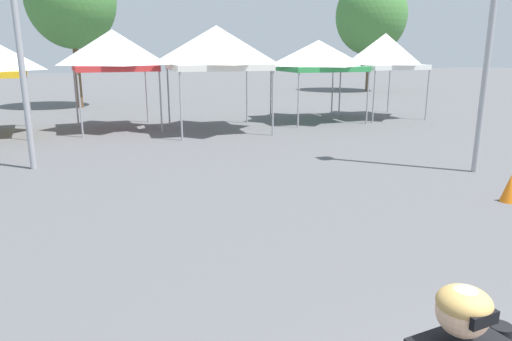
{
  "coord_description": "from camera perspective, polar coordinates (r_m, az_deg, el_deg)",
  "views": [
    {
      "loc": [
        -2.47,
        -0.69,
        2.75
      ],
      "look_at": [
        -0.5,
        4.71,
        1.3
      ],
      "focal_mm": 32.92,
      "sensor_mm": 36.0,
      "label": 1
    }
  ],
  "objects": [
    {
      "name": "traffic_cone_lot_center",
      "position": [
        10.05,
        28.47,
        -1.9
      ],
      "size": [
        0.32,
        0.32,
        0.53
      ],
      "primitive_type": "cone",
      "color": "orange",
      "rests_on": "ground"
    },
    {
      "name": "canopy_tent_center",
      "position": [
        19.52,
        7.57,
        13.66
      ],
      "size": [
        3.16,
        3.16,
        3.22
      ],
      "color": "#9E9EA3",
      "rests_on": "ground"
    },
    {
      "name": "tree_behind_tents_right",
      "position": [
        35.61,
        13.83,
        17.82
      ],
      "size": [
        4.95,
        4.95,
        7.98
      ],
      "color": "brown",
      "rests_on": "ground"
    },
    {
      "name": "canopy_tent_left_of_center",
      "position": [
        16.84,
        -4.81,
        14.63
      ],
      "size": [
        3.37,
        3.37,
        3.64
      ],
      "color": "#9E9EA3",
      "rests_on": "ground"
    },
    {
      "name": "canopy_tent_right_of_center",
      "position": [
        21.09,
        15.37,
        13.78
      ],
      "size": [
        2.78,
        2.78,
        3.52
      ],
      "color": "#9E9EA3",
      "rests_on": "ground"
    },
    {
      "name": "canopy_tent_far_right",
      "position": [
        17.87,
        -16.97,
        13.79
      ],
      "size": [
        2.93,
        2.93,
        3.53
      ],
      "color": "#9E9EA3",
      "rests_on": "ground"
    }
  ]
}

